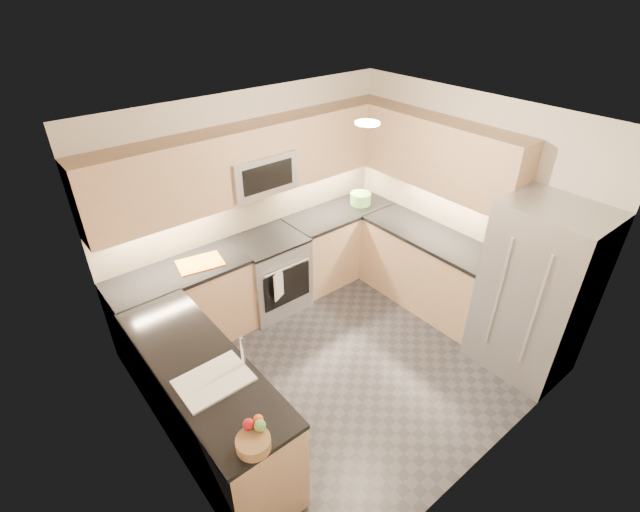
# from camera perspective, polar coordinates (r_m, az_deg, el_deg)

# --- Properties ---
(floor) EXTENTS (3.60, 3.20, 0.00)m
(floor) POSITION_cam_1_polar(r_m,az_deg,el_deg) (5.02, 2.59, -12.87)
(floor) COLOR #222327
(floor) RESTS_ON ground
(ceiling) EXTENTS (3.60, 3.20, 0.02)m
(ceiling) POSITION_cam_1_polar(r_m,az_deg,el_deg) (3.71, 3.55, 15.64)
(ceiling) COLOR beige
(ceiling) RESTS_ON wall_back
(wall_back) EXTENTS (3.60, 0.02, 2.50)m
(wall_back) POSITION_cam_1_polar(r_m,az_deg,el_deg) (5.37, -8.50, 6.42)
(wall_back) COLOR beige
(wall_back) RESTS_ON floor
(wall_front) EXTENTS (3.60, 0.02, 2.50)m
(wall_front) POSITION_cam_1_polar(r_m,az_deg,el_deg) (3.48, 21.18, -11.94)
(wall_front) COLOR beige
(wall_front) RESTS_ON floor
(wall_left) EXTENTS (0.02, 3.20, 2.50)m
(wall_left) POSITION_cam_1_polar(r_m,az_deg,el_deg) (3.53, -19.81, -10.83)
(wall_left) COLOR beige
(wall_left) RESTS_ON floor
(wall_right) EXTENTS (0.02, 3.20, 2.50)m
(wall_right) POSITION_cam_1_polar(r_m,az_deg,el_deg) (5.46, 17.31, 5.72)
(wall_right) COLOR beige
(wall_right) RESTS_ON floor
(base_cab_back_left) EXTENTS (1.42, 0.60, 0.90)m
(base_cab_back_left) POSITION_cam_1_polar(r_m,az_deg,el_deg) (5.16, -16.36, -6.30)
(base_cab_back_left) COLOR tan
(base_cab_back_left) RESTS_ON floor
(base_cab_back_right) EXTENTS (1.42, 0.60, 0.90)m
(base_cab_back_right) POSITION_cam_1_polar(r_m,az_deg,el_deg) (6.10, 2.32, 1.55)
(base_cab_back_right) COLOR tan
(base_cab_back_right) RESTS_ON floor
(base_cab_right) EXTENTS (0.60, 1.70, 0.90)m
(base_cab_right) POSITION_cam_1_polar(r_m,az_deg,el_deg) (5.70, 13.08, -1.73)
(base_cab_right) COLOR tan
(base_cab_right) RESTS_ON floor
(base_cab_peninsula) EXTENTS (0.60, 2.00, 0.90)m
(base_cab_peninsula) POSITION_cam_1_polar(r_m,az_deg,el_deg) (4.15, -13.76, -17.38)
(base_cab_peninsula) COLOR tan
(base_cab_peninsula) RESTS_ON floor
(countertop_back_left) EXTENTS (1.42, 0.63, 0.04)m
(countertop_back_left) POSITION_cam_1_polar(r_m,az_deg,el_deg) (4.89, -17.18, -1.97)
(countertop_back_left) COLOR black
(countertop_back_left) RESTS_ON base_cab_back_left
(countertop_back_right) EXTENTS (1.42, 0.63, 0.04)m
(countertop_back_right) POSITION_cam_1_polar(r_m,az_deg,el_deg) (5.87, 2.42, 5.50)
(countertop_back_right) COLOR black
(countertop_back_right) RESTS_ON base_cab_back_right
(countertop_right) EXTENTS (0.63, 1.70, 0.04)m
(countertop_right) POSITION_cam_1_polar(r_m,az_deg,el_deg) (5.46, 13.67, 2.37)
(countertop_right) COLOR black
(countertop_right) RESTS_ON base_cab_right
(countertop_peninsula) EXTENTS (0.63, 2.00, 0.04)m
(countertop_peninsula) POSITION_cam_1_polar(r_m,az_deg,el_deg) (3.82, -14.68, -12.76)
(countertop_peninsula) COLOR black
(countertop_peninsula) RESTS_ON base_cab_peninsula
(upper_cab_back) EXTENTS (3.60, 0.35, 0.75)m
(upper_cab_back) POSITION_cam_1_polar(r_m,az_deg,el_deg) (5.01, -7.95, 11.70)
(upper_cab_back) COLOR tan
(upper_cab_back) RESTS_ON wall_back
(upper_cab_right) EXTENTS (0.35, 1.95, 0.75)m
(upper_cab_right) POSITION_cam_1_polar(r_m,az_deg,el_deg) (5.25, 14.75, 11.93)
(upper_cab_right) COLOR tan
(upper_cab_right) RESTS_ON wall_right
(backsplash_back) EXTENTS (3.60, 0.01, 0.51)m
(backsplash_back) POSITION_cam_1_polar(r_m,az_deg,el_deg) (5.39, -8.43, 5.88)
(backsplash_back) COLOR tan
(backsplash_back) RESTS_ON wall_back
(backsplash_right) EXTENTS (0.01, 2.30, 0.51)m
(backsplash_right) POSITION_cam_1_polar(r_m,az_deg,el_deg) (5.71, 13.57, 6.86)
(backsplash_right) COLOR tan
(backsplash_right) RESTS_ON wall_right
(gas_range) EXTENTS (0.76, 0.65, 0.91)m
(gas_range) POSITION_cam_1_polar(r_m,az_deg,el_deg) (5.52, -6.07, -2.15)
(gas_range) COLOR #93949A
(gas_range) RESTS_ON floor
(range_cooktop) EXTENTS (0.76, 0.65, 0.03)m
(range_cooktop) POSITION_cam_1_polar(r_m,az_deg,el_deg) (5.28, -6.35, 1.98)
(range_cooktop) COLOR black
(range_cooktop) RESTS_ON gas_range
(oven_door_glass) EXTENTS (0.62, 0.02, 0.45)m
(oven_door_glass) POSITION_cam_1_polar(r_m,az_deg,el_deg) (5.30, -4.07, -3.76)
(oven_door_glass) COLOR black
(oven_door_glass) RESTS_ON gas_range
(oven_handle) EXTENTS (0.60, 0.02, 0.02)m
(oven_handle) POSITION_cam_1_polar(r_m,az_deg,el_deg) (5.13, -4.06, -1.42)
(oven_handle) COLOR #B2B5BA
(oven_handle) RESTS_ON gas_range
(microwave) EXTENTS (0.76, 0.40, 0.40)m
(microwave) POSITION_cam_1_polar(r_m,az_deg,el_deg) (5.03, -7.69, 10.29)
(microwave) COLOR #A0A2A8
(microwave) RESTS_ON upper_cab_back
(microwave_door) EXTENTS (0.60, 0.01, 0.28)m
(microwave_door) POSITION_cam_1_polar(r_m,az_deg,el_deg) (4.87, -6.38, 9.63)
(microwave_door) COLOR black
(microwave_door) RESTS_ON microwave
(refrigerator) EXTENTS (0.70, 0.90, 1.80)m
(refrigerator) POSITION_cam_1_polar(r_m,az_deg,el_deg) (4.90, 25.05, -4.02)
(refrigerator) COLOR #979A9E
(refrigerator) RESTS_ON floor
(fridge_handle_left) EXTENTS (0.02, 0.02, 1.20)m
(fridge_handle_left) POSITION_cam_1_polar(r_m,az_deg,el_deg) (4.54, 24.90, -6.33)
(fridge_handle_left) COLOR #B2B5BA
(fridge_handle_left) RESTS_ON refrigerator
(fridge_handle_right) EXTENTS (0.02, 0.02, 1.20)m
(fridge_handle_right) POSITION_cam_1_polar(r_m,az_deg,el_deg) (4.65, 21.12, -4.34)
(fridge_handle_right) COLOR #B2B5BA
(fridge_handle_right) RESTS_ON refrigerator
(sink_basin) EXTENTS (0.52, 0.38, 0.16)m
(sink_basin) POSITION_cam_1_polar(r_m,az_deg,el_deg) (3.68, -12.80, -15.45)
(sink_basin) COLOR white
(sink_basin) RESTS_ON base_cab_peninsula
(faucet) EXTENTS (0.03, 0.03, 0.28)m
(faucet) POSITION_cam_1_polar(r_m,az_deg,el_deg) (3.61, -9.49, -11.55)
(faucet) COLOR silver
(faucet) RESTS_ON countertop_peninsula
(utensil_bowl) EXTENTS (0.34, 0.34, 0.15)m
(utensil_bowl) POSITION_cam_1_polar(r_m,az_deg,el_deg) (6.00, 4.99, 7.05)
(utensil_bowl) COLOR #599F44
(utensil_bowl) RESTS_ON countertop_back_right
(cutting_board) EXTENTS (0.50, 0.39, 0.01)m
(cutting_board) POSITION_cam_1_polar(r_m,az_deg,el_deg) (4.93, -14.54, -0.86)
(cutting_board) COLOR orange
(cutting_board) RESTS_ON countertop_back_left
(fruit_basket) EXTENTS (0.23, 0.23, 0.08)m
(fruit_basket) POSITION_cam_1_polar(r_m,az_deg,el_deg) (3.19, -8.20, -21.85)
(fruit_basket) COLOR #956C45
(fruit_basket) RESTS_ON countertop_peninsula
(fruit_apple) EXTENTS (0.08, 0.08, 0.08)m
(fruit_apple) POSITION_cam_1_polar(r_m,az_deg,el_deg) (3.19, -8.79, -19.79)
(fruit_apple) COLOR maroon
(fruit_apple) RESTS_ON fruit_basket
(fruit_pear) EXTENTS (0.08, 0.08, 0.08)m
(fruit_pear) POSITION_cam_1_polar(r_m,az_deg,el_deg) (3.18, -7.41, -19.98)
(fruit_pear) COLOR #64A145
(fruit_pear) RESTS_ON fruit_basket
(dish_towel_check) EXTENTS (0.17, 0.09, 0.34)m
(dish_towel_check) POSITION_cam_1_polar(r_m,az_deg,el_deg) (5.15, -5.11, -3.62)
(dish_towel_check) COLOR white
(dish_towel_check) RESTS_ON oven_handle
(fruit_orange) EXTENTS (0.07, 0.07, 0.07)m
(fruit_orange) POSITION_cam_1_polar(r_m,az_deg,el_deg) (3.21, -7.60, -19.30)
(fruit_orange) COLOR #FB531B
(fruit_orange) RESTS_ON fruit_basket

